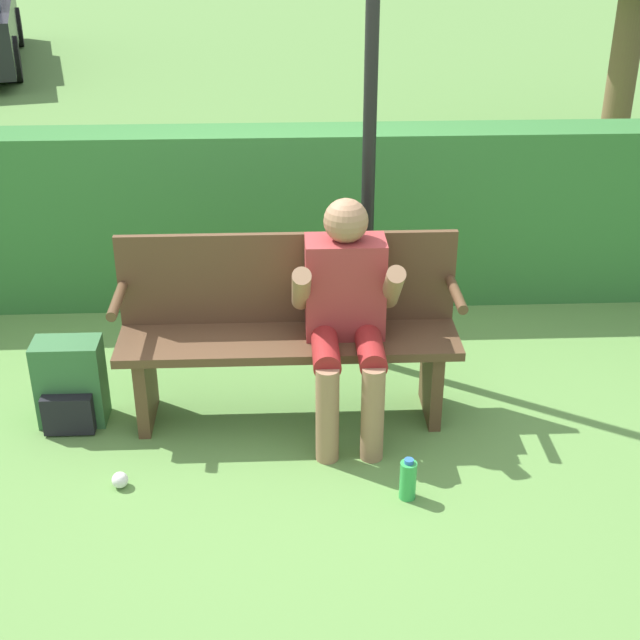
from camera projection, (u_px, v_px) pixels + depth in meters
name	position (u px, v px, depth m)	size (l,w,h in m)	color
ground_plane	(290.00, 416.00, 4.60)	(40.00, 40.00, 0.00)	#5B8942
hedge_back	(285.00, 217.00, 5.61)	(12.00, 0.35, 1.12)	#337033
park_bench	(288.00, 327.00, 4.44)	(1.68, 0.40, 0.94)	#513823
person_seated	(346.00, 308.00, 4.26)	(0.52, 0.58, 1.16)	#993333
backpack	(70.00, 385.00, 4.46)	(0.33, 0.26, 0.45)	#336638
water_bottle	(408.00, 480.00, 3.96)	(0.08, 0.08, 0.21)	green
signpost	(371.00, 92.00, 4.43)	(0.38, 0.09, 2.73)	black
litter_crumple	(120.00, 480.00, 4.05)	(0.08, 0.08, 0.08)	silver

